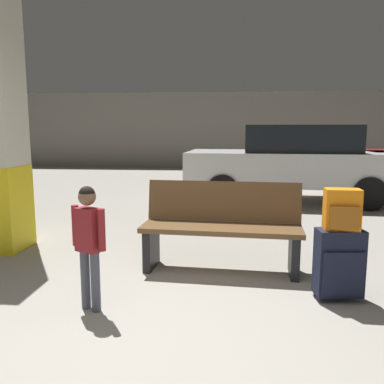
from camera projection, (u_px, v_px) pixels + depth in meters
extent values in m
cube|color=gray|center=(191.00, 221.00, 6.53)|extent=(18.00, 18.00, 0.10)
cube|color=gray|center=(213.00, 130.00, 15.03)|extent=(18.00, 0.12, 2.80)
cube|color=yellow|center=(0.00, 208.00, 4.78)|extent=(0.57, 0.57, 1.00)
cube|color=brown|center=(221.00, 229.00, 4.02)|extent=(1.63, 0.55, 0.05)
cube|color=brown|center=(223.00, 201.00, 4.23)|extent=(1.60, 0.22, 0.42)
cube|color=black|center=(151.00, 248.00, 4.17)|extent=(0.11, 0.40, 0.41)
cube|color=black|center=(294.00, 255.00, 3.94)|extent=(0.11, 0.40, 0.41)
cube|color=#191E33|center=(339.00, 262.00, 3.35)|extent=(0.40, 0.24, 0.56)
cube|color=#191E33|center=(344.00, 274.00, 3.25)|extent=(0.34, 0.06, 0.36)
cube|color=#A5A5AA|center=(337.00, 229.00, 3.39)|extent=(0.14, 0.04, 0.02)
cylinder|color=black|center=(315.00, 293.00, 3.48)|extent=(0.02, 0.05, 0.04)
cylinder|color=black|center=(352.00, 293.00, 3.49)|extent=(0.02, 0.05, 0.04)
cube|color=orange|center=(342.00, 209.00, 3.29)|extent=(0.29, 0.17, 0.34)
cube|color=#9E5918|center=(344.00, 218.00, 3.20)|extent=(0.23, 0.04, 0.19)
cylinder|color=black|center=(343.00, 190.00, 3.26)|extent=(0.06, 0.03, 0.02)
cylinder|color=#4C5160|center=(95.00, 282.00, 3.14)|extent=(0.07, 0.07, 0.48)
cylinder|color=#4C5160|center=(85.00, 279.00, 3.20)|extent=(0.07, 0.07, 0.48)
cube|color=maroon|center=(88.00, 230.00, 3.11)|extent=(0.23, 0.19, 0.34)
cylinder|color=maroon|center=(102.00, 230.00, 3.03)|extent=(0.06, 0.06, 0.32)
cylinder|color=maroon|center=(76.00, 225.00, 3.18)|extent=(0.06, 0.06, 0.32)
sphere|color=brown|center=(87.00, 197.00, 3.07)|extent=(0.14, 0.14, 0.14)
sphere|color=black|center=(87.00, 194.00, 3.07)|extent=(0.13, 0.13, 0.13)
cylinder|color=#E5D84C|center=(91.00, 224.00, 3.23)|extent=(0.06, 0.06, 0.10)
cylinder|color=red|center=(91.00, 215.00, 3.22)|extent=(0.01, 0.01, 0.06)
cube|color=silver|center=(291.00, 168.00, 8.05)|extent=(4.20, 1.95, 0.64)
cube|color=black|center=(300.00, 138.00, 7.94)|extent=(2.19, 1.67, 0.52)
cylinder|color=black|center=(223.00, 190.00, 7.52)|extent=(0.61, 0.24, 0.60)
cylinder|color=black|center=(228.00, 180.00, 9.08)|extent=(0.61, 0.24, 0.60)
cylinder|color=black|center=(369.00, 194.00, 7.13)|extent=(0.61, 0.24, 0.60)
cylinder|color=black|center=(349.00, 182.00, 8.69)|extent=(0.61, 0.24, 0.60)
cylinder|color=black|center=(381.00, 178.00, 9.36)|extent=(0.60, 0.21, 0.60)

